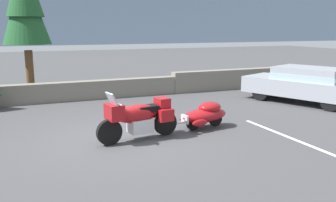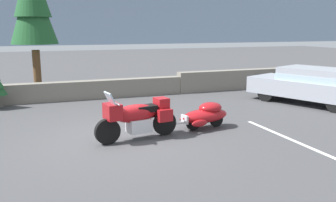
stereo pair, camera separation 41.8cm
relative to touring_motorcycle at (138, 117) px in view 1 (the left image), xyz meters
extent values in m
plane|color=#424244|center=(-0.38, 0.26, -0.62)|extent=(80.00, 80.00, 0.00)
cube|color=slate|center=(-0.38, 6.10, -0.24)|extent=(8.00, 0.51, 0.76)
cube|color=slate|center=(7.62, 6.07, -0.15)|extent=(8.00, 0.50, 0.94)
cube|color=#7F93AD|center=(-0.38, 96.08, 7.38)|extent=(240.00, 80.00, 16.00)
cylinder|color=black|center=(-0.81, -0.13, -0.29)|extent=(0.67, 0.25, 0.66)
cylinder|color=black|center=(0.82, 0.14, -0.29)|extent=(0.67, 0.25, 0.66)
cube|color=silver|center=(0.06, 0.01, -0.24)|extent=(0.66, 0.53, 0.36)
ellipsoid|color=maroon|center=(-0.04, -0.01, 0.09)|extent=(1.26, 0.63, 0.48)
cube|color=maroon|center=(-0.66, -0.11, 0.21)|extent=(0.44, 0.57, 0.40)
cube|color=#9EB7C6|center=(-0.71, -0.12, 0.54)|extent=(0.26, 0.46, 0.34)
cube|color=black|center=(0.25, 0.04, 0.19)|extent=(0.61, 0.45, 0.16)
cube|color=maroon|center=(0.72, 0.12, 0.29)|extent=(0.38, 0.45, 0.28)
cube|color=maroon|center=(0.72, -0.18, 0.01)|extent=(0.42, 0.22, 0.32)
cube|color=maroon|center=(0.62, 0.41, 0.01)|extent=(0.42, 0.22, 0.32)
cylinder|color=silver|center=(-0.61, -0.10, 0.44)|extent=(0.15, 0.70, 0.04)
cylinder|color=silver|center=(-0.76, -0.13, -0.04)|extent=(0.26, 0.11, 0.54)
cylinder|color=black|center=(1.75, 0.29, -0.40)|extent=(0.45, 0.17, 0.44)
cylinder|color=black|center=(2.57, 0.42, -0.40)|extent=(0.45, 0.17, 0.44)
ellipsoid|color=maroon|center=(2.16, 0.36, -0.24)|extent=(1.59, 0.92, 0.40)
ellipsoid|color=maroon|center=(2.34, 0.39, -0.02)|extent=(0.80, 0.67, 0.32)
cube|color=silver|center=(1.46, 0.24, -0.26)|extent=(0.11, 0.33, 0.24)
ellipsoid|color=maroon|center=(1.80, -0.03, -0.34)|extent=(0.54, 0.22, 0.20)
ellipsoid|color=maroon|center=(1.70, 0.61, -0.34)|extent=(0.54, 0.22, 0.20)
cylinder|color=silver|center=(1.07, 0.18, -0.35)|extent=(0.70, 0.16, 0.05)
cylinder|color=black|center=(6.24, 3.16, -0.28)|extent=(0.46, 0.71, 0.68)
cylinder|color=black|center=(7.67, 3.75, -0.28)|extent=(0.46, 0.71, 0.68)
cylinder|color=black|center=(7.31, 0.58, -0.28)|extent=(0.46, 0.71, 0.68)
cube|color=#999EA8|center=(7.49, 2.17, -0.01)|extent=(3.41, 4.85, 0.64)
cube|color=#999EA8|center=(7.58, 1.96, 0.55)|extent=(2.43, 2.90, 0.48)
cube|color=#9EB7C6|center=(7.58, 1.96, 0.43)|extent=(2.48, 2.96, 0.24)
cylinder|color=brown|center=(-2.34, 7.81, 0.36)|extent=(0.33, 0.33, 1.97)
cone|color=#1E5128|center=(-2.34, 7.81, 3.15)|extent=(1.96, 1.96, 3.11)
cube|color=silver|center=(3.81, -1.24, -0.62)|extent=(0.12, 3.60, 0.01)
camera|label=1|loc=(-2.80, -8.75, 2.27)|focal=38.65mm
camera|label=2|loc=(-2.41, -8.90, 2.27)|focal=38.65mm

